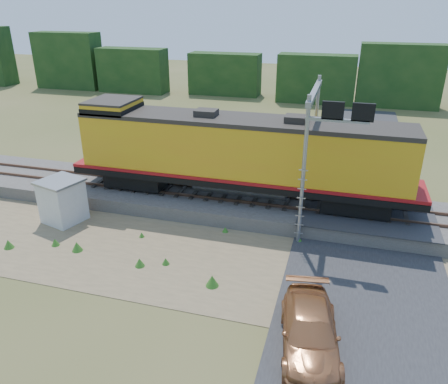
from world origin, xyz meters
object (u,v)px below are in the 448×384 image
(signal_gantry, at_px, (319,125))
(car, at_px, (310,332))
(locomotive, at_px, (236,153))
(shed, at_px, (62,201))

(signal_gantry, bearing_deg, car, -84.69)
(locomotive, xyz_separation_m, shed, (-8.72, -4.00, -2.23))
(shed, bearing_deg, signal_gantry, 30.13)
(signal_gantry, bearing_deg, shed, -165.83)
(locomotive, height_order, car, locomotive)
(signal_gantry, distance_m, car, 10.63)
(signal_gantry, xyz_separation_m, car, (0.87, -9.41, -4.87))
(locomotive, relative_size, car, 4.05)
(locomotive, bearing_deg, car, -62.25)
(shed, xyz_separation_m, signal_gantry, (13.15, 3.32, 4.34))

